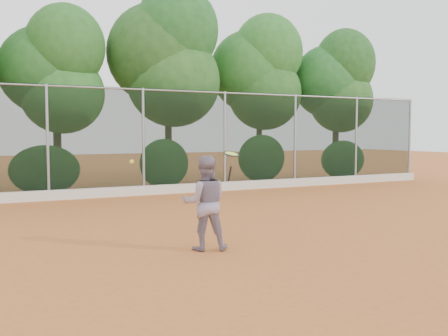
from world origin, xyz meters
name	(u,v)px	position (x,y,z in m)	size (l,w,h in m)	color
ground	(245,231)	(0.00, 0.00, 0.00)	(80.00, 80.00, 0.00)	#B9632B
concrete_curb	(146,190)	(0.00, 6.82, 0.15)	(24.00, 0.20, 0.30)	silver
tennis_player	(205,203)	(-1.41, -1.10, 0.82)	(0.80, 0.62, 1.64)	gray
chainlink_fence	(143,138)	(0.00, 7.00, 1.86)	(24.09, 0.09, 3.50)	black
foliage_backdrop	(111,66)	(-0.55, 8.98, 4.40)	(23.70, 3.63, 7.55)	#3C2617
tennis_racket	(231,156)	(-0.98, -1.27, 1.63)	(0.31, 0.31, 0.54)	black
tennis_ball_in_flight	(132,162)	(-2.76, -1.33, 1.58)	(0.07, 0.07, 0.07)	yellow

